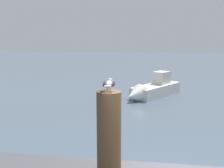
{
  "coord_description": "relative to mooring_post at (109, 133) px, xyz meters",
  "views": [
    {
      "loc": [
        -0.69,
        -3.5,
        3.12
      ],
      "look_at": [
        -1.19,
        -0.12,
        2.54
      ],
      "focal_mm": 42.62,
      "sensor_mm": 36.0,
      "label": 1
    }
  ],
  "objects": [
    {
      "name": "boat_white",
      "position": [
        0.53,
        11.26,
        -1.57
      ],
      "size": [
        3.22,
        4.25,
        1.47
      ],
      "color": "silver",
      "rests_on": "ground_plane"
    },
    {
      "name": "mooring_post",
      "position": [
        0.0,
        0.0,
        0.0
      ],
      "size": [
        0.31,
        0.31,
        1.06
      ],
      "primitive_type": "cylinder",
      "color": "#4C3823",
      "rests_on": "harbor_quay"
    },
    {
      "name": "seagull",
      "position": [
        -0.0,
        0.01,
        0.62
      ],
      "size": [
        0.16,
        0.39,
        0.14
      ],
      "color": "tan",
      "rests_on": "mooring_post"
    }
  ]
}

